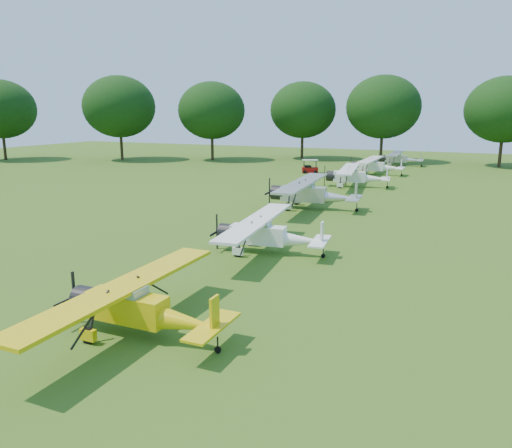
{
  "coord_description": "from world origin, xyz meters",
  "views": [
    {
      "loc": [
        11.77,
        -20.97,
        7.63
      ],
      "look_at": [
        0.59,
        3.99,
        1.4
      ],
      "focal_mm": 35.0,
      "sensor_mm": 36.0,
      "label": 1
    }
  ],
  "objects_px": {
    "aircraft_2": "(138,305)",
    "aircraft_6": "(375,165)",
    "aircraft_7": "(399,158)",
    "golf_cart": "(310,169)",
    "aircraft_3": "(266,232)",
    "aircraft_4": "(310,192)",
    "aircraft_5": "(355,175)"
  },
  "relations": [
    {
      "from": "aircraft_4",
      "to": "aircraft_2",
      "type": "bearing_deg",
      "value": -90.9
    },
    {
      "from": "golf_cart",
      "to": "aircraft_7",
      "type": "bearing_deg",
      "value": 33.65
    },
    {
      "from": "aircraft_7",
      "to": "golf_cart",
      "type": "xyz_separation_m",
      "value": [
        -8.93,
        -13.29,
        -0.57
      ]
    },
    {
      "from": "aircraft_6",
      "to": "golf_cart",
      "type": "height_order",
      "value": "aircraft_6"
    },
    {
      "from": "aircraft_2",
      "to": "aircraft_6",
      "type": "distance_m",
      "value": 48.33
    },
    {
      "from": "aircraft_3",
      "to": "aircraft_2",
      "type": "bearing_deg",
      "value": -96.56
    },
    {
      "from": "aircraft_5",
      "to": "golf_cart",
      "type": "xyz_separation_m",
      "value": [
        -7.83,
        9.33,
        -0.67
      ]
    },
    {
      "from": "aircraft_6",
      "to": "golf_cart",
      "type": "distance_m",
      "value": 7.96
    },
    {
      "from": "aircraft_4",
      "to": "golf_cart",
      "type": "height_order",
      "value": "aircraft_4"
    },
    {
      "from": "aircraft_5",
      "to": "aircraft_7",
      "type": "bearing_deg",
      "value": 78.67
    },
    {
      "from": "aircraft_3",
      "to": "aircraft_4",
      "type": "height_order",
      "value": "aircraft_4"
    },
    {
      "from": "aircraft_5",
      "to": "aircraft_6",
      "type": "relative_size",
      "value": 1.03
    },
    {
      "from": "aircraft_4",
      "to": "aircraft_6",
      "type": "relative_size",
      "value": 1.15
    },
    {
      "from": "aircraft_2",
      "to": "aircraft_7",
      "type": "relative_size",
      "value": 1.01
    },
    {
      "from": "aircraft_5",
      "to": "aircraft_6",
      "type": "xyz_separation_m",
      "value": [
        -0.07,
        11.0,
        -0.03
      ]
    },
    {
      "from": "aircraft_3",
      "to": "aircraft_6",
      "type": "height_order",
      "value": "aircraft_6"
    },
    {
      "from": "aircraft_2",
      "to": "aircraft_3",
      "type": "bearing_deg",
      "value": 89.85
    },
    {
      "from": "aircraft_3",
      "to": "aircraft_4",
      "type": "bearing_deg",
      "value": 91.01
    },
    {
      "from": "aircraft_3",
      "to": "aircraft_6",
      "type": "relative_size",
      "value": 0.98
    },
    {
      "from": "aircraft_2",
      "to": "aircraft_4",
      "type": "distance_m",
      "value": 24.4
    },
    {
      "from": "aircraft_6",
      "to": "golf_cart",
      "type": "xyz_separation_m",
      "value": [
        -7.76,
        -1.67,
        -0.64
      ]
    },
    {
      "from": "aircraft_4",
      "to": "aircraft_5",
      "type": "bearing_deg",
      "value": 82.86
    },
    {
      "from": "aircraft_5",
      "to": "golf_cart",
      "type": "relative_size",
      "value": 4.81
    },
    {
      "from": "aircraft_3",
      "to": "aircraft_7",
      "type": "distance_m",
      "value": 48.63
    },
    {
      "from": "aircraft_2",
      "to": "aircraft_6",
      "type": "relative_size",
      "value": 0.96
    },
    {
      "from": "aircraft_3",
      "to": "aircraft_7",
      "type": "bearing_deg",
      "value": 83.58
    },
    {
      "from": "aircraft_2",
      "to": "aircraft_6",
      "type": "xyz_separation_m",
      "value": [
        -1.35,
        48.31,
        0.05
      ]
    },
    {
      "from": "aircraft_7",
      "to": "aircraft_4",
      "type": "bearing_deg",
      "value": -94.61
    },
    {
      "from": "aircraft_2",
      "to": "aircraft_7",
      "type": "distance_m",
      "value": 59.94
    },
    {
      "from": "aircraft_5",
      "to": "aircraft_7",
      "type": "distance_m",
      "value": 22.65
    },
    {
      "from": "aircraft_5",
      "to": "golf_cart",
      "type": "height_order",
      "value": "aircraft_5"
    },
    {
      "from": "aircraft_4",
      "to": "aircraft_6",
      "type": "bearing_deg",
      "value": 84.0
    }
  ]
}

